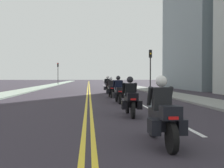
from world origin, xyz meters
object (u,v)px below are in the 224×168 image
motorcycle_0 (163,117)px  traffic_light_near (150,63)px  motorcycle_3 (111,89)px  motorcycle_1 (130,100)px  motorcycle_2 (118,92)px  traffic_cone_1 (164,93)px  motorcycle_4 (108,86)px  traffic_light_far (58,70)px

motorcycle_0 → traffic_light_near: 22.38m
motorcycle_3 → traffic_light_near: traffic_light_near is taller
motorcycle_1 → motorcycle_3: (0.04, 10.09, 0.00)m
motorcycle_1 → motorcycle_2: bearing=89.4°
motorcycle_2 → traffic_cone_1: bearing=36.9°
motorcycle_1 → motorcycle_4: motorcycle_4 is taller
traffic_light_far → motorcycle_4: bearing=-75.5°
traffic_light_far → motorcycle_1: bearing=-80.3°
motorcycle_1 → traffic_light_near: size_ratio=0.50×
motorcycle_0 → motorcycle_4: motorcycle_4 is taller
motorcycle_0 → motorcycle_3: bearing=89.5°
traffic_cone_1 → traffic_light_far: (-11.64, 38.47, 2.75)m
traffic_light_far → motorcycle_2: bearing=-78.9°
motorcycle_3 → traffic_light_far: (-8.02, 36.71, 2.50)m
motorcycle_4 → traffic_cone_1: motorcycle_4 is taller
motorcycle_4 → traffic_cone_1: 7.85m
traffic_light_near → traffic_light_far: (-12.68, 29.68, 0.13)m
motorcycle_3 → traffic_light_far: size_ratio=0.48×
motorcycle_0 → motorcycle_1: motorcycle_0 is taller
motorcycle_2 → motorcycle_4: motorcycle_4 is taller
motorcycle_2 → traffic_light_near: size_ratio=0.50×
traffic_cone_1 → traffic_light_far: bearing=106.8°
motorcycle_0 → traffic_cone_1: bearing=73.9°
motorcycle_1 → motorcycle_2: 5.53m
motorcycle_2 → traffic_light_near: traffic_light_near is taller
motorcycle_0 → traffic_light_far: bearing=98.4°
motorcycle_3 → traffic_cone_1: (3.62, -1.77, -0.25)m
motorcycle_1 → traffic_light_far: traffic_light_far is taller
motorcycle_2 → motorcycle_3: size_ratio=0.99×
motorcycle_2 → traffic_light_far: 42.13m
traffic_light_far → traffic_light_near: bearing=-66.9°
motorcycle_4 → motorcycle_3: bearing=-91.9°
motorcycle_4 → traffic_light_near: (4.54, 1.77, 2.36)m
traffic_cone_1 → traffic_light_far: traffic_light_far is taller
motorcycle_0 → motorcycle_2: size_ratio=1.01×
motorcycle_1 → traffic_light_near: traffic_light_near is taller
traffic_light_far → motorcycle_0: bearing=-81.2°
motorcycle_3 → motorcycle_4: (0.12, 5.25, 0.02)m
motorcycle_1 → traffic_cone_1: size_ratio=2.68×
motorcycle_0 → motorcycle_3: 14.73m
motorcycle_4 → motorcycle_0: bearing=-91.1°
motorcycle_3 → motorcycle_1: bearing=-92.4°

